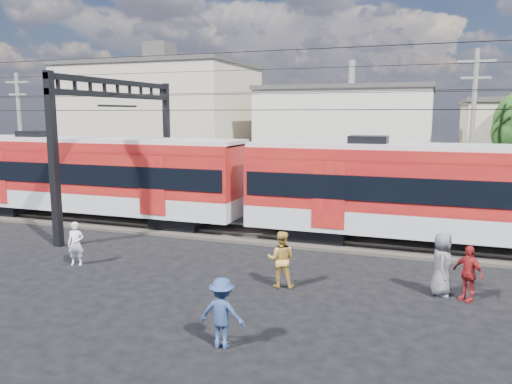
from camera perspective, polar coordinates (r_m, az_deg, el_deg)
ground at (r=14.16m, az=0.83°, el=-13.25°), size 120.00×120.00×0.00m
track_bed at (r=21.50m, az=7.73°, el=-5.36°), size 70.00×3.40×0.12m
rail_near at (r=20.76m, az=7.31°, el=-5.53°), size 70.00×0.12×0.12m
rail_far at (r=22.19m, az=8.14°, el=-4.61°), size 70.00×0.12×0.12m
commuter_train at (r=20.65m, az=21.98°, el=0.09°), size 50.30×3.08×4.17m
catenary at (r=24.12m, az=-12.75°, el=8.24°), size 70.00×9.30×7.52m
building_west at (r=42.14m, az=-10.74°, el=7.87°), size 14.28×10.20×9.30m
building_midwest at (r=39.93m, az=10.69°, el=6.38°), size 12.24×12.24×7.30m
utility_pole_mid at (r=27.48m, az=23.48°, el=6.53°), size 1.80×0.24×8.50m
utility_pole_west at (r=37.22m, az=-25.36°, el=6.46°), size 1.80×0.24×8.00m
pedestrian_a at (r=18.92m, az=-19.90°, el=-5.58°), size 0.66×0.55×1.56m
pedestrian_b at (r=15.61m, az=2.87°, el=-7.68°), size 0.98×0.83×1.77m
pedestrian_c at (r=11.79m, az=-3.90°, el=-13.61°), size 1.09×0.64×1.67m
pedestrian_d at (r=15.73m, az=23.06°, el=-8.53°), size 0.99×0.92×1.63m
pedestrian_e at (r=15.84m, az=20.47°, el=-7.75°), size 0.64×0.95×1.90m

